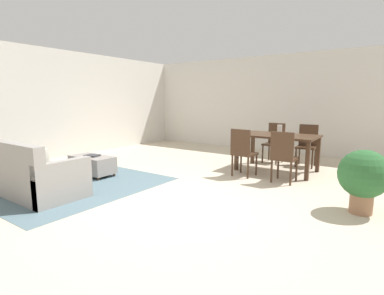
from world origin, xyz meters
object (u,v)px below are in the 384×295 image
Objects in this scene: couch at (27,174)px; book_on_ottoman at (92,156)px; vase_centerpiece at (280,130)px; dining_table at (277,139)px; ottoman_table at (92,164)px; dining_chair_near_right at (283,154)px; dining_chair_far_left at (275,140)px; potted_plant at (364,176)px; dining_chair_near_left at (243,150)px; dining_chair_far_right at (307,143)px.

book_on_ottoman is at bearing 92.08° from couch.
vase_centerpiece is 0.78× the size of book_on_ottoman.
couch is 4.64m from vase_centerpiece.
vase_centerpiece is (0.05, -0.05, 0.20)m from dining_table.
vase_centerpiece reaches higher than couch.
couch is 2.23× the size of ottoman_table.
dining_table is (2.81, 2.43, 0.45)m from ottoman_table.
dining_chair_near_right reaches higher than dining_table.
dining_chair_near_right is (0.41, -0.83, -0.15)m from dining_table.
dining_table is at bearing -66.81° from dining_chair_far_left.
potted_plant is (4.51, 0.80, 0.10)m from book_on_ottoman.
dining_table is at bearing 65.13° from dining_chair_near_left.
dining_chair_near_left and dining_chair_far_right have the same top height.
dining_table is 5.96× the size of book_on_ottoman.
couch is 3.74m from dining_chair_near_left.
vase_centerpiece is at bearing 39.75° from ottoman_table.
vase_centerpiece reaches higher than dining_chair_near_left.
vase_centerpiece is (2.79, 3.67, 0.57)m from couch.
ottoman_table is 1.10× the size of potted_plant.
ottoman_table is at bearing -153.52° from dining_chair_near_right.
dining_chair_near_right is at bearing 148.14° from potted_plant.
ottoman_table is at bearing -126.58° from dining_chair_far_left.
dining_chair_near_left is 1.10× the size of potted_plant.
dining_chair_near_left is (2.43, 1.61, 0.30)m from ottoman_table.
dining_chair_far_right is at bearing 0.49° from dining_chair_far_left.
vase_centerpiece is (-0.32, -0.92, 0.34)m from dining_chair_far_right.
dining_table is 0.92m from dining_chair_near_left.
book_on_ottoman is at bearing -138.67° from dining_table.
dining_chair_far_left reaches higher than book_on_ottoman.
couch is at bearing -126.35° from dining_table.
vase_centerpiece is at bearing -65.19° from dining_chair_far_left.
dining_chair_near_left is 2.90m from book_on_ottoman.
book_on_ottoman is at bearing -169.92° from potted_plant.
book_on_ottoman is at bearing -126.11° from dining_chair_far_left.
dining_chair_far_left reaches higher than couch.
couch is at bearing -129.13° from dining_chair_near_left.
dining_chair_near_right is at bearing -88.78° from dining_chair_far_right.
potted_plant is at bearing -61.73° from dining_chair_far_right.
book_on_ottoman is at bearing -139.77° from vase_centerpiece.
potted_plant is (1.72, -1.65, -0.17)m from dining_table.
dining_chair_far_right is (0.75, 1.69, 0.00)m from dining_chair_near_left.
couch reaches higher than potted_plant.
dining_chair_near_right is 0.92m from vase_centerpiece.
ottoman_table is at bearing -146.49° from dining_chair_near_left.
dining_chair_near_right is (0.79, -0.01, 0.00)m from dining_chair_near_left.
dining_chair_near_left is 1.68m from dining_chair_far_left.
potted_plant is at bearing -43.71° from dining_table.
book_on_ottoman is at bearing -26.53° from ottoman_table.
potted_plant is at bearing 24.92° from couch.
dining_chair_far_left is 4.53× the size of vase_centerpiece.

